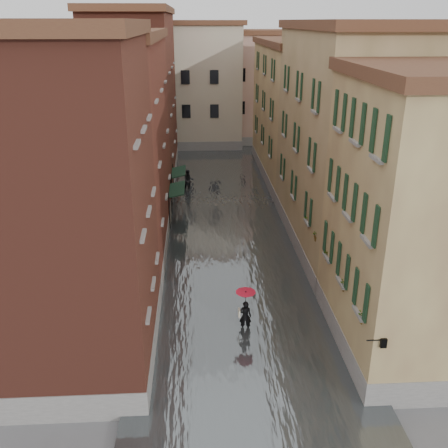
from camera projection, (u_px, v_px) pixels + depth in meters
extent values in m
plane|color=#5B5B5E|center=(243.00, 323.00, 23.91)|extent=(120.00, 120.00, 0.00)
cube|color=#4F5557|center=(226.00, 221.00, 35.88)|extent=(10.00, 60.00, 0.20)
cube|color=brown|center=(69.00, 215.00, 19.23)|extent=(6.00, 8.00, 13.00)
cube|color=brown|center=(112.00, 152.00, 29.49)|extent=(6.00, 14.00, 12.50)
cube|color=brown|center=(138.00, 101.00, 43.07)|extent=(6.00, 16.00, 14.00)
cube|color=olive|center=(420.00, 225.00, 20.25)|extent=(6.00, 8.00, 11.50)
cube|color=tan|center=(346.00, 144.00, 30.14)|extent=(6.00, 14.00, 13.00)
cube|color=olive|center=(297.00, 114.00, 44.28)|extent=(6.00, 16.00, 11.50)
cube|color=beige|center=(186.00, 87.00, 56.41)|extent=(12.00, 9.00, 13.00)
cube|color=tan|center=(263.00, 88.00, 58.92)|extent=(10.00, 9.00, 12.00)
cube|color=#163220|center=(177.00, 189.00, 34.77)|extent=(1.09, 3.06, 0.31)
cylinder|color=black|center=(169.00, 212.00, 33.76)|extent=(0.06, 0.06, 2.80)
cylinder|color=black|center=(171.00, 198.00, 36.59)|extent=(0.06, 0.06, 2.80)
cube|color=#163220|center=(179.00, 172.00, 38.77)|extent=(1.09, 2.78, 0.31)
cylinder|color=black|center=(172.00, 191.00, 37.89)|extent=(0.06, 0.06, 2.80)
cylinder|color=black|center=(173.00, 181.00, 40.47)|extent=(0.06, 0.06, 2.80)
cylinder|color=black|center=(375.00, 340.00, 17.40)|extent=(0.60, 0.05, 0.05)
cube|color=black|center=(383.00, 342.00, 17.46)|extent=(0.22, 0.22, 0.35)
cube|color=beige|center=(383.00, 342.00, 17.46)|extent=(0.14, 0.14, 0.24)
cube|color=brown|center=(365.00, 318.00, 18.63)|extent=(0.22, 0.85, 0.18)
imported|color=#265926|center=(366.00, 308.00, 18.47)|extent=(0.59, 0.51, 0.66)
cube|color=brown|center=(346.00, 286.00, 20.88)|extent=(0.22, 0.85, 0.18)
imported|color=#265926|center=(347.00, 277.00, 20.72)|extent=(0.59, 0.51, 0.66)
cube|color=brown|center=(329.00, 256.00, 23.54)|extent=(0.22, 0.85, 0.18)
imported|color=#265926|center=(330.00, 248.00, 23.38)|extent=(0.59, 0.51, 0.66)
cube|color=brown|center=(318.00, 237.00, 25.63)|extent=(0.22, 0.85, 0.18)
imported|color=#265926|center=(319.00, 229.00, 25.47)|extent=(0.59, 0.51, 0.66)
cube|color=brown|center=(309.00, 221.00, 27.66)|extent=(0.22, 0.85, 0.18)
imported|color=#265926|center=(309.00, 214.00, 27.50)|extent=(0.59, 0.51, 0.66)
imported|color=black|center=(245.00, 316.00, 23.03)|extent=(0.61, 0.43, 1.56)
cube|color=beige|center=(239.00, 313.00, 23.00)|extent=(0.08, 0.30, 0.38)
cylinder|color=black|center=(245.00, 306.00, 22.82)|extent=(0.02, 0.02, 1.00)
cone|color=red|center=(246.00, 295.00, 22.60)|extent=(0.94, 0.94, 0.28)
imported|color=black|center=(189.00, 181.00, 42.06)|extent=(1.06, 0.92, 1.86)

